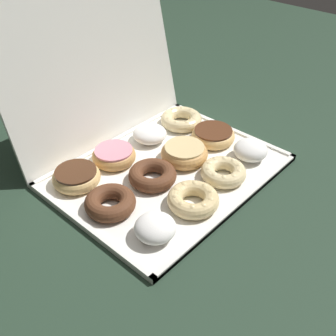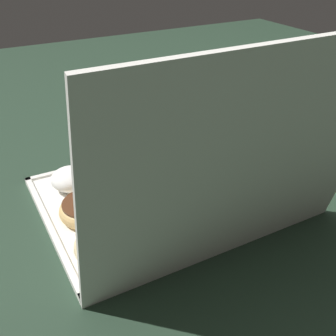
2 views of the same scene
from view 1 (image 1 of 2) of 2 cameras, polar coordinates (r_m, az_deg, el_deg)
ground_plane at (r=1.00m, az=0.05°, el=-0.79°), size 3.00×3.00×0.00m
donut_box at (r=0.99m, az=0.05°, el=-0.54°), size 0.52×0.40×0.01m
box_lid_open at (r=1.05m, az=-10.31°, el=13.52°), size 0.52×0.10×0.40m
powdered_filled_donut_0 at (r=0.81m, az=-1.81°, el=-8.35°), size 0.08×0.08×0.05m
cruller_donut_1 at (r=0.88m, az=3.54°, el=-4.36°), size 0.11×0.11×0.04m
cruller_donut_2 at (r=0.96m, az=7.76°, el=-0.52°), size 0.11×0.11×0.04m
powdered_filled_donut_3 at (r=1.04m, az=11.46°, el=2.48°), size 0.08×0.08×0.05m
chocolate_cake_ring_donut_4 at (r=0.88m, az=-8.18°, el=-4.75°), size 0.11×0.11×0.04m
chocolate_cake_ring_donut_5 at (r=0.95m, az=-2.06°, el=-1.07°), size 0.11×0.11×0.03m
glazed_ring_donut_6 at (r=1.01m, az=2.27°, el=2.13°), size 0.12×0.12×0.04m
chocolate_frosted_donut_7 at (r=1.09m, az=6.47°, el=4.53°), size 0.12×0.12×0.03m
chocolate_frosted_donut_8 at (r=0.96m, az=-12.68°, el=-1.19°), size 0.11×0.11×0.04m
pink_frosted_donut_9 at (r=1.02m, az=-7.56°, el=1.78°), size 0.11×0.11×0.04m
powdered_filled_donut_10 at (r=1.09m, az=-2.56°, el=4.80°), size 0.09×0.09×0.04m
cruller_donut_11 at (r=1.16m, az=1.87°, el=6.85°), size 0.12×0.12×0.04m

